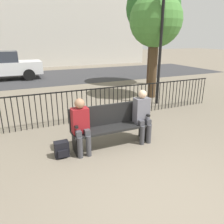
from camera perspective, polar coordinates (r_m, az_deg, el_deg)
The scene contains 11 objects.
ground_plane at distance 3.58m, azimuth 14.25°, elevation -22.04°, with size 80.00×80.00×0.00m, color #706656.
park_bench at distance 4.87m, azimuth -0.38°, elevation -3.12°, with size 1.79×0.45×0.92m.
seated_person_0 at distance 4.47m, azimuth -8.12°, elevation -3.06°, with size 0.34×0.39×1.18m.
seated_person_1 at distance 5.03m, azimuth 7.92°, elevation -0.41°, with size 0.34×0.39×1.22m.
backpack at distance 4.60m, azimuth -12.99°, elevation -9.52°, with size 0.28×0.21×0.34m.
fence_railing at distance 6.31m, azimuth -6.57°, elevation 2.52°, with size 9.01×0.03×0.95m.
tree_0 at distance 8.94m, azimuth 11.34°, elevation 22.14°, with size 1.97×1.97×3.93m.
tree_1 at distance 11.68m, azimuth 10.68°, elevation 24.98°, with size 2.59×2.59×4.96m.
lamp_post at distance 7.99m, azimuth 12.85°, elevation 20.39°, with size 0.28×0.28×3.98m.
street_surface at distance 14.36m, azimuth -16.71°, elevation 8.72°, with size 24.00×6.00×0.01m.
parked_car_0 at distance 14.26m, azimuth -26.98°, elevation 10.86°, with size 4.20×1.94×1.62m.
Camera 1 is at (-1.81, -2.05, 2.31)m, focal length 35.00 mm.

